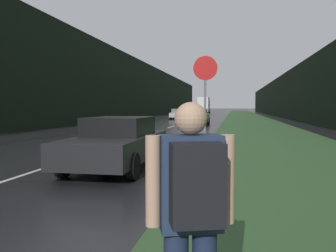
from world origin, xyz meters
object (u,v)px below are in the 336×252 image
at_px(stop_sign, 205,95).
at_px(car_passing_near, 118,142).
at_px(delivery_truck, 204,105).
at_px(car_oncoming, 179,114).
at_px(car_passing_far, 198,117).
at_px(hitchhiker_with_backpack, 192,214).

bearing_deg(stop_sign, car_passing_near, -139.33).
bearing_deg(delivery_truck, car_oncoming, -90.00).
xyz_separation_m(car_passing_far, delivery_truck, (-3.87, 52.93, 1.22)).
distance_m(hitchhiker_with_backpack, car_oncoming, 43.23).
distance_m(stop_sign, hitchhiker_with_backpack, 8.84).
relative_size(stop_sign, car_oncoming, 0.77).
bearing_deg(delivery_truck, hitchhiker_with_backpack, -85.33).
xyz_separation_m(stop_sign, car_passing_near, (-2.19, -1.88, -1.31)).
height_order(car_passing_near, car_oncoming, car_passing_near).
distance_m(hitchhiker_with_backpack, car_passing_near, 7.44).
relative_size(car_passing_near, car_passing_far, 1.08).
xyz_separation_m(hitchhiker_with_backpack, delivery_truck, (-6.67, 81.58, 1.00)).
bearing_deg(car_oncoming, delivery_truck, 90.00).
distance_m(car_passing_far, delivery_truck, 53.09).
bearing_deg(car_passing_far, delivery_truck, -85.82).
relative_size(hitchhiker_with_backpack, car_oncoming, 0.40).
relative_size(car_oncoming, delivery_truck, 0.54).
bearing_deg(car_oncoming, stop_sign, -79.89).
xyz_separation_m(stop_sign, car_passing_far, (-2.19, 19.88, -1.25)).
relative_size(hitchhiker_with_backpack, delivery_truck, 0.22).
xyz_separation_m(hitchhiker_with_backpack, car_passing_far, (-2.80, 28.65, -0.22)).
relative_size(stop_sign, hitchhiker_with_backpack, 1.90).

